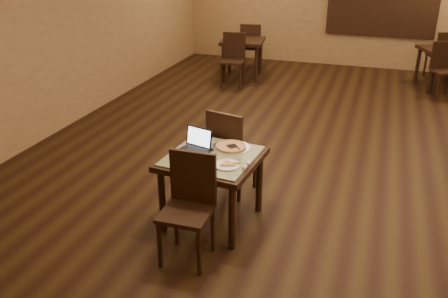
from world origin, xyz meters
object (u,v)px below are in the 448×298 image
(chair_main_near, at_px, (189,201))
(laptop, at_px, (197,144))
(chair_main_far, at_px, (229,148))
(pizza_pan, at_px, (231,147))
(other_table_b, at_px, (243,46))
(other_table_a_chair_far, at_px, (443,53))
(tiled_table, at_px, (212,164))
(other_table_a_chair_near, at_px, (444,66))
(other_table_b_chair_near, at_px, (233,56))
(other_table_b_chair_far, at_px, (251,44))
(other_table_a, at_px, (444,55))

(chair_main_near, xyz_separation_m, laptop, (-0.20, 0.71, 0.24))
(chair_main_far, relative_size, pizza_pan, 2.59)
(other_table_b, bearing_deg, other_table_a_chair_far, 8.38)
(tiled_table, height_order, other_table_a_chair_near, other_table_a_chair_near)
(tiled_table, xyz_separation_m, other_table_b_chair_near, (-1.33, 4.90, -0.07))
(other_table_b, bearing_deg, other_table_b_chair_near, -98.84)
(other_table_b_chair_far, bearing_deg, tiled_table, 94.34)
(tiled_table, bearing_deg, pizza_pan, 68.52)
(other_table_a_chair_near, bearing_deg, other_table_b_chair_far, 147.86)
(chair_main_near, height_order, other_table_b_chair_far, other_table_b_chair_far)
(chair_main_far, xyz_separation_m, laptop, (-0.18, -0.51, 0.24))
(other_table_a_chair_near, bearing_deg, chair_main_near, -135.92)
(tiled_table, distance_m, other_table_a_chair_far, 7.17)
(other_table_b, bearing_deg, other_table_a, 0.28)
(other_table_a_chair_near, bearing_deg, pizza_pan, -138.14)
(pizza_pan, xyz_separation_m, other_table_a_chair_near, (2.49, 5.23, -0.20))
(other_table_a, xyz_separation_m, other_table_a_chair_far, (0.03, 0.60, -0.08))
(pizza_pan, bearing_deg, other_table_b_chair_near, 107.26)
(tiled_table, bearing_deg, chair_main_near, -85.09)
(other_table_a, height_order, other_table_b_chair_near, other_table_b_chair_near)
(other_table_a, xyz_separation_m, other_table_a_chair_near, (-0.03, -0.60, -0.08))
(chair_main_far, relative_size, other_table_b, 1.07)
(chair_main_near, xyz_separation_m, pizza_pan, (0.12, 0.85, 0.19))
(chair_main_near, relative_size, other_table_a_chair_far, 1.01)
(chair_main_far, bearing_deg, laptop, 82.95)
(other_table_a_chair_far, bearing_deg, chair_main_far, 43.29)
(chair_main_near, bearing_deg, other_table_a, 67.22)
(other_table_a_chair_far, bearing_deg, tiled_table, 45.42)
(laptop, height_order, other_table_a_chair_far, other_table_a_chair_far)
(chair_main_far, bearing_deg, pizza_pan, 122.95)
(chair_main_near, xyz_separation_m, other_table_b_chair_near, (-1.33, 5.51, 0.01))
(pizza_pan, bearing_deg, tiled_table, -116.57)
(laptop, bearing_deg, other_table_b_chair_near, 117.90)
(tiled_table, relative_size, chair_main_near, 0.98)
(tiled_table, distance_m, other_table_b, 5.66)
(laptop, relative_size, other_table_a, 0.32)
(laptop, relative_size, other_table_b, 0.36)
(laptop, bearing_deg, other_table_a_chair_near, 77.08)
(laptop, relative_size, other_table_b_chair_far, 0.34)
(chair_main_far, xyz_separation_m, other_table_a_chair_far, (2.69, 6.04, -0.01))
(chair_main_near, bearing_deg, laptop, 104.43)
(chair_main_far, distance_m, pizza_pan, 0.44)
(pizza_pan, distance_m, other_table_b_chair_far, 6.05)
(other_table_b, bearing_deg, tiled_table, -84.26)
(other_table_a_chair_near, xyz_separation_m, other_table_b, (-3.92, 0.04, 0.10))
(laptop, bearing_deg, chair_main_near, -59.72)
(other_table_a, xyz_separation_m, other_table_b_chair_near, (-3.97, -1.16, -0.06))
(pizza_pan, relative_size, other_table_a, 0.37)
(other_table_a, bearing_deg, other_table_a_chair_near, -115.99)
(other_table_a_chair_far, relative_size, other_table_b_chair_far, 0.97)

